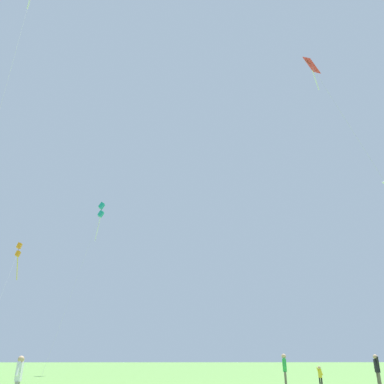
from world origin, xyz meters
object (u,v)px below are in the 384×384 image
kite_teal_box (101,211)px  person_in_blue_jacket (285,368)px  kite_orange_box (18,251)px  person_foreground_watcher (18,376)px  person_with_spool (377,369)px  person_child_small (320,375)px  kite_red_high (317,76)px

kite_teal_box → person_in_blue_jacket: bearing=-57.8°
kite_orange_box → kite_teal_box: 11.84m
kite_orange_box → person_foreground_watcher: 28.88m
person_foreground_watcher → person_in_blue_jacket: bearing=33.3°
person_foreground_watcher → person_with_spool: bearing=22.8°
person_foreground_watcher → person_with_spool: 17.66m
person_child_small → kite_teal_box: bearing=125.8°
person_in_blue_jacket → person_foreground_watcher: person_in_blue_jacket is taller
person_with_spool → person_child_small: bearing=160.3°
person_with_spool → kite_red_high: bearing=-127.6°
kite_red_high → person_in_blue_jacket: bearing=130.4°
kite_red_high → person_child_small: (-0.79, 3.56, -17.41)m
person_in_blue_jacket → person_with_spool: size_ratio=1.02×
person_in_blue_jacket → person_with_spool: bearing=-8.6°
person_child_small → person_foreground_watcher: bearing=-149.9°
kite_teal_box → person_in_blue_jacket: 33.46m
person_in_blue_jacket → person_child_small: size_ratio=1.52×
kite_orange_box → person_child_small: size_ratio=10.63×
person_in_blue_jacket → person_foreground_watcher: 13.77m
kite_orange_box → person_child_small: bearing=-35.5°
kite_teal_box → person_child_small: (17.17, -23.85, -17.90)m
person_in_blue_jacket → person_foreground_watcher: size_ratio=1.09×
kite_teal_box → person_foreground_watcher: size_ratio=12.09×
kite_orange_box → kite_red_high: bearing=-39.8°
kite_orange_box → person_with_spool: bearing=-34.0°
kite_orange_box → person_child_small: kite_orange_box is taller
kite_orange_box → person_foreground_watcher: kite_orange_box is taller
kite_red_high → person_in_blue_jacket: (-2.79, 3.29, -17.04)m
kite_red_high → person_child_small: bearing=102.5°
kite_orange_box → person_child_small: 31.20m
kite_teal_box → kite_red_high: bearing=-56.8°
kite_teal_box → kite_red_high: kite_red_high is taller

